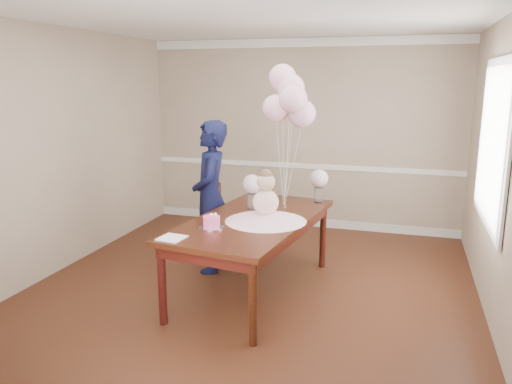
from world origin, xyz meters
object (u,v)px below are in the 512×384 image
object	(u,v)px
woman	(211,197)
dining_chair_seat	(230,232)
birthday_cake	(211,222)
dining_table_top	(253,220)

from	to	relation	value
woman	dining_chair_seat	bearing A→B (deg)	98.57
birthday_cake	woman	bearing A→B (deg)	112.48
dining_chair_seat	woman	distance (m)	0.48
birthday_cake	woman	distance (m)	0.98
woman	birthday_cake	bearing A→B (deg)	3.94
birthday_cake	woman	size ratio (longest dim) A/B	0.09
dining_table_top	woman	bearing A→B (deg)	151.47
dining_table_top	birthday_cake	size ratio (longest dim) A/B	13.33
birthday_cake	dining_chair_seat	world-z (taller)	birthday_cake
dining_table_top	woman	size ratio (longest dim) A/B	1.23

